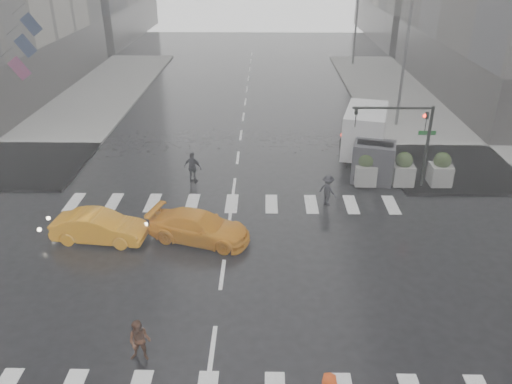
{
  "coord_description": "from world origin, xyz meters",
  "views": [
    {
      "loc": [
        1.64,
        -16.17,
        11.74
      ],
      "look_at": [
        1.3,
        2.0,
        2.66
      ],
      "focal_mm": 35.0,
      "sensor_mm": 36.0,
      "label": 1
    }
  ],
  "objects_px": {
    "pedestrian_brown": "(140,341)",
    "taxi_mid": "(99,227)",
    "traffic_signal_pole": "(410,131)",
    "box_truck": "(367,139)"
  },
  "relations": [
    {
      "from": "traffic_signal_pole",
      "to": "box_truck",
      "type": "relative_size",
      "value": 0.75
    },
    {
      "from": "taxi_mid",
      "to": "box_truck",
      "type": "height_order",
      "value": "box_truck"
    },
    {
      "from": "pedestrian_brown",
      "to": "taxi_mid",
      "type": "bearing_deg",
      "value": 117.61
    },
    {
      "from": "pedestrian_brown",
      "to": "box_truck",
      "type": "distance_m",
      "value": 18.23
    },
    {
      "from": "traffic_signal_pole",
      "to": "pedestrian_brown",
      "type": "relative_size",
      "value": 3.02
    },
    {
      "from": "taxi_mid",
      "to": "box_truck",
      "type": "bearing_deg",
      "value": -51.17
    },
    {
      "from": "pedestrian_brown",
      "to": "taxi_mid",
      "type": "xyz_separation_m",
      "value": [
        -3.37,
        6.98,
        -0.08
      ]
    },
    {
      "from": "pedestrian_brown",
      "to": "taxi_mid",
      "type": "relative_size",
      "value": 0.37
    },
    {
      "from": "traffic_signal_pole",
      "to": "taxi_mid",
      "type": "relative_size",
      "value": 1.11
    },
    {
      "from": "pedestrian_brown",
      "to": "box_truck",
      "type": "height_order",
      "value": "box_truck"
    }
  ]
}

